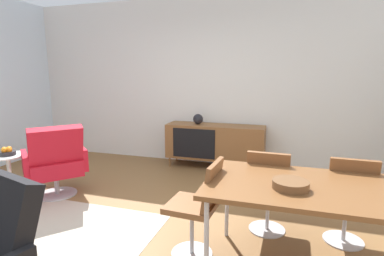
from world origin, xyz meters
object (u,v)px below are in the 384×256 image
(sideboard, at_px, (215,142))
(wooden_bowl_on_table, at_px, (291,184))
(side_table_round, at_px, (9,170))
(fruit_bowl, at_px, (7,152))
(dining_table, at_px, (314,191))
(dining_chair_back_left, at_px, (268,188))
(dining_chair_back_right, at_px, (349,196))
(vase_cobalt, at_px, (198,119))
(lounge_chair_red, at_px, (55,161))
(dining_chair_near_window, at_px, (199,204))

(sideboard, xyz_separation_m, wooden_bowl_on_table, (1.15, -2.57, 0.33))
(side_table_round, xyz_separation_m, fruit_bowl, (-0.00, -0.00, 0.24))
(dining_table, xyz_separation_m, fruit_bowl, (-3.61, 0.58, -0.13))
(wooden_bowl_on_table, bearing_deg, fruit_bowl, 168.60)
(side_table_round, bearing_deg, wooden_bowl_on_table, -11.42)
(wooden_bowl_on_table, xyz_separation_m, fruit_bowl, (-3.44, 0.69, -0.21))
(wooden_bowl_on_table, bearing_deg, side_table_round, 168.58)
(dining_chair_back_left, distance_m, dining_chair_back_right, 0.70)
(vase_cobalt, distance_m, fruit_bowl, 2.75)
(dining_chair_back_right, height_order, fruit_bowl, dining_chair_back_right)
(fruit_bowl, bearing_deg, dining_chair_back_left, -0.35)
(dining_chair_back_left, height_order, fruit_bowl, dining_chair_back_left)
(sideboard, height_order, side_table_round, sideboard)
(dining_table, bearing_deg, vase_cobalt, 123.27)
(vase_cobalt, distance_m, dining_table, 2.94)
(dining_chair_back_right, distance_m, lounge_chair_red, 3.31)
(dining_table, xyz_separation_m, wooden_bowl_on_table, (-0.17, -0.12, 0.07))
(dining_chair_back_right, height_order, dining_chair_near_window, same)
(vase_cobalt, bearing_deg, dining_chair_back_right, -44.06)
(vase_cobalt, relative_size, wooden_bowl_on_table, 0.65)
(sideboard, distance_m, dining_table, 2.80)
(wooden_bowl_on_table, relative_size, dining_chair_near_window, 0.30)
(sideboard, bearing_deg, fruit_bowl, -140.78)
(dining_chair_back_left, relative_size, dining_chair_near_window, 1.00)
(sideboard, height_order, dining_chair_near_window, dining_chair_near_window)
(wooden_bowl_on_table, xyz_separation_m, side_table_round, (-3.44, 0.70, -0.45))
(dining_table, distance_m, dining_chair_back_right, 0.70)
(wooden_bowl_on_table, bearing_deg, sideboard, 114.12)
(wooden_bowl_on_table, bearing_deg, dining_chair_back_left, 105.09)
(sideboard, height_order, dining_table, dining_table)
(dining_chair_near_window, height_order, side_table_round, dining_chair_near_window)
(sideboard, bearing_deg, vase_cobalt, 179.63)
(dining_chair_back_left, xyz_separation_m, fruit_bowl, (-3.26, 0.02, 0.09))
(dining_table, bearing_deg, sideboard, 118.29)
(dining_table, relative_size, dining_chair_back_left, 1.87)
(side_table_round, bearing_deg, vase_cobalt, 43.08)
(dining_chair_back_right, bearing_deg, dining_chair_back_left, -180.00)
(vase_cobalt, height_order, fruit_bowl, vase_cobalt)
(dining_chair_back_left, bearing_deg, dining_chair_near_window, -133.68)
(dining_chair_near_window, relative_size, side_table_round, 1.65)
(wooden_bowl_on_table, bearing_deg, dining_chair_near_window, 171.15)
(dining_chair_near_window, distance_m, side_table_round, 2.79)
(wooden_bowl_on_table, bearing_deg, vase_cobalt, 119.27)
(dining_table, bearing_deg, side_table_round, 170.88)
(dining_chair_back_right, bearing_deg, fruit_bowl, 179.71)
(dining_chair_back_left, bearing_deg, vase_cobalt, 123.59)
(wooden_bowl_on_table, height_order, dining_chair_near_window, dining_chair_near_window)
(lounge_chair_red, relative_size, side_table_round, 1.82)
(dining_table, height_order, dining_chair_back_right, dining_chair_back_right)
(dining_table, xyz_separation_m, dining_chair_back_left, (-0.35, 0.56, -0.23))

